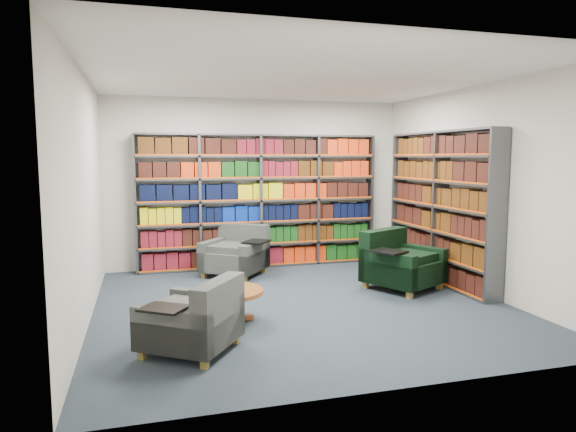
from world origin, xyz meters
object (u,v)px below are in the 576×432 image
object	(u,v)px
coffee_table	(228,296)
chair_teal_front	(197,323)
chair_teal_left	(237,255)
chair_green_right	(398,265)

from	to	relation	value
coffee_table	chair_teal_front	bearing A→B (deg)	-117.80
coffee_table	chair_teal_left	bearing A→B (deg)	77.42
chair_teal_left	coffee_table	distance (m)	2.38
chair_green_right	chair_teal_left	bearing A→B (deg)	144.54
chair_teal_front	coffee_table	distance (m)	0.91
chair_teal_left	chair_green_right	distance (m)	2.51
chair_teal_left	chair_teal_front	size ratio (longest dim) A/B	1.09
chair_teal_left	chair_green_right	size ratio (longest dim) A/B	0.99
coffee_table	chair_green_right	bearing A→B (deg)	18.86
chair_green_right	chair_teal_front	distance (m)	3.42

